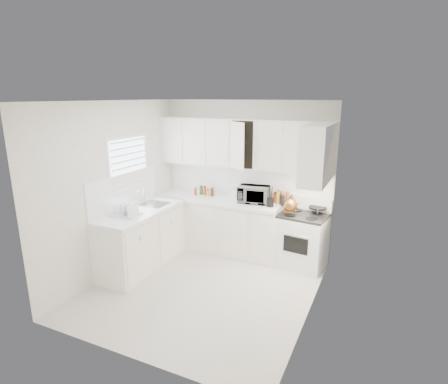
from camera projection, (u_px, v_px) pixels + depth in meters
The scene contains 35 objects.
floor at pixel (204, 287), 5.21m from camera, with size 3.20×3.20×0.00m, color silver.
ceiling at pixel (201, 101), 4.54m from camera, with size 3.20×3.20×0.00m, color white.
wall_back at pixel (246, 177), 6.28m from camera, with size 3.00×3.00×0.00m, color white.
wall_front at pixel (123, 243), 3.47m from camera, with size 3.00×3.00×0.00m, color white.
wall_left at pixel (115, 189), 5.48m from camera, with size 3.20×3.20×0.00m, color white.
wall_right at pixel (315, 216), 4.26m from camera, with size 3.20×3.20×0.00m, color white.
window_blinds at pixel (130, 169), 5.71m from camera, with size 0.06×0.96×1.06m, color white, non-canonical shape.
lower_cabinets_back at pixel (218, 225), 6.39m from camera, with size 2.22×0.60×0.90m, color white, non-canonical shape.
lower_cabinets_left at pixel (142, 240), 5.75m from camera, with size 0.60×1.60×0.90m, color white, non-canonical shape.
countertop_back at pixel (218, 200), 6.26m from camera, with size 2.24×0.64×0.05m, color white.
countertop_left at pixel (141, 211), 5.63m from camera, with size 0.64×1.62×0.05m, color white.
backsplash_back at pixel (245, 181), 6.29m from camera, with size 2.98×0.02×0.55m, color white.
backsplash_left at pixel (124, 191), 5.67m from camera, with size 0.02×1.60×0.55m, color white.
upper_cabinets_back at pixel (242, 167), 6.08m from camera, with size 3.00×0.33×0.80m, color white, non-canonical shape.
upper_cabinets_right at pixel (315, 183), 5.00m from camera, with size 0.33×0.90×0.80m, color white, non-canonical shape.
sink at pixel (154, 197), 5.89m from camera, with size 0.42×0.38×0.30m, color gray, non-canonical shape.
stove at pixel (302, 233), 5.74m from camera, with size 0.72×0.59×1.11m, color white, non-canonical shape.
tea_kettle at pixel (290, 204), 5.54m from camera, with size 0.27×0.23×0.25m, color brown, non-canonical shape.
frying_pan at pixel (318, 207), 5.70m from camera, with size 0.28×0.47×0.04m, color black, non-canonical shape.
microwave at pixel (254, 193), 5.97m from camera, with size 0.50×0.27×0.34m, color gray.
rice_cooker at pixel (238, 193), 6.19m from camera, with size 0.21×0.21×0.21m, color white, non-canonical shape.
paper_towel at pixel (241, 190), 6.28m from camera, with size 0.12×0.12×0.27m, color white.
utensil_crock at pixel (271, 196), 5.74m from camera, with size 0.11×0.11×0.34m, color black, non-canonical shape.
dish_rack at pixel (125, 208), 5.34m from camera, with size 0.41×0.31×0.22m, color white, non-canonical shape.
spice_left_0 at pixel (198, 190), 6.53m from camera, with size 0.06×0.06×0.13m, color brown.
spice_left_1 at pixel (199, 192), 6.43m from camera, with size 0.06×0.06×0.13m, color #25702D.
spice_left_2 at pixel (205, 191), 6.47m from camera, with size 0.06×0.06×0.13m, color red.
spice_left_3 at pixel (207, 193), 6.36m from camera, with size 0.06×0.06×0.13m, color gold.
spice_left_4 at pixel (213, 192), 6.41m from camera, with size 0.06×0.06×0.13m, color maroon.
sauce_right_0 at pixel (275, 197), 5.98m from camera, with size 0.06×0.06×0.19m, color red.
sauce_right_1 at pixel (277, 198), 5.91m from camera, with size 0.06×0.06×0.19m, color gold.
sauce_right_2 at pixel (282, 198), 5.94m from camera, with size 0.06×0.06×0.19m, color maroon.
sauce_right_3 at pixel (284, 199), 5.86m from camera, with size 0.06×0.06×0.19m, color black.
sauce_right_4 at pixel (288, 199), 5.89m from camera, with size 0.06×0.06×0.19m, color brown.
sauce_right_5 at pixel (291, 200), 5.82m from camera, with size 0.06×0.06×0.19m, color #25702D.
Camera 1 is at (2.22, -4.13, 2.67)m, focal length 29.08 mm.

